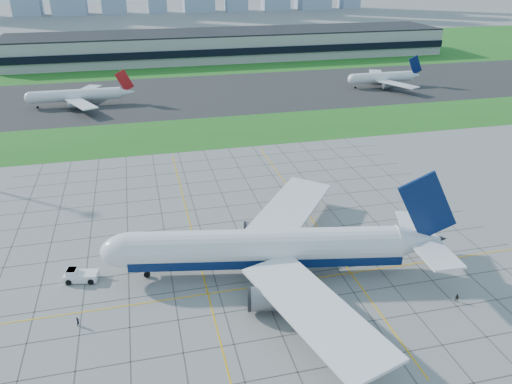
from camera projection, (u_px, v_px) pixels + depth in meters
The scene contains 12 objects.
ground at pixel (258, 280), 94.73m from camera, with size 1400.00×1400.00×0.00m, color gray.
grass_median at pixel (196, 133), 173.83m from camera, with size 700.00×35.00×0.04m, color #21631C.
asphalt_taxiway at pixel (180, 95), 222.17m from camera, with size 700.00×75.00×0.04m, color #383838.
grass_far at pixel (162, 53), 318.86m from camera, with size 700.00×145.00×0.04m, color #21631C.
apron_markings at pixel (248, 250), 104.57m from camera, with size 120.00×130.00×0.03m.
terminal at pixel (231, 44), 302.01m from camera, with size 260.00×43.00×15.80m.
airliner at pixel (268, 248), 94.19m from camera, with size 66.18×66.44×21.02m.
pushback_tug at pixel (80, 275), 94.17m from camera, with size 9.13×4.10×2.51m.
crew_near at pixel (78, 322), 82.56m from camera, with size 0.63×0.41×1.73m, color black.
crew_far at pixel (457, 298), 88.33m from camera, with size 0.80×0.62×1.64m, color black.
distant_jet_1 at pixel (78, 95), 204.24m from camera, with size 41.04×42.66×14.08m.
distant_jet_2 at pixel (383, 77), 234.63m from camera, with size 35.18×42.66×14.08m.
Camera 1 is at (-19.11, -76.23, 55.48)m, focal length 35.00 mm.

